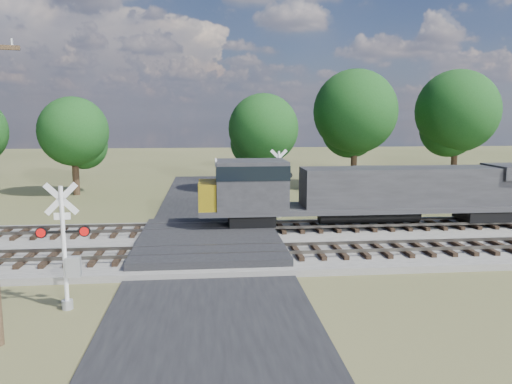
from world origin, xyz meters
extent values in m
plane|color=#424826|center=(0.00, 0.00, 0.00)|extent=(160.00, 160.00, 0.00)
cube|color=gray|center=(10.00, 0.50, 0.15)|extent=(140.00, 10.00, 0.30)
cube|color=black|center=(0.00, 0.00, 0.04)|extent=(7.00, 60.00, 0.08)
cube|color=#262628|center=(0.00, 0.50, 0.32)|extent=(7.00, 9.00, 0.62)
cube|color=black|center=(2.00, -2.00, 0.39)|extent=(44.00, 2.60, 0.18)
cube|color=#504B45|center=(10.00, -2.72, 0.55)|extent=(140.00, 0.08, 0.15)
cube|color=#504B45|center=(10.00, -1.28, 0.55)|extent=(140.00, 0.08, 0.15)
cube|color=black|center=(2.00, 3.00, 0.39)|extent=(44.00, 2.60, 0.18)
cube|color=#504B45|center=(10.00, 2.28, 0.55)|extent=(140.00, 0.08, 0.15)
cube|color=#504B45|center=(10.00, 3.72, 0.55)|extent=(140.00, 0.08, 0.15)
cylinder|color=silver|center=(-4.91, -7.10, 2.14)|extent=(0.15, 0.15, 4.28)
cylinder|color=#95979A|center=(-4.91, -7.10, 0.16)|extent=(0.38, 0.38, 0.32)
cube|color=silver|center=(-4.91, -7.10, 3.85)|extent=(1.12, 0.11, 1.12)
cube|color=silver|center=(-4.91, -7.10, 3.85)|extent=(1.12, 0.11, 1.12)
cube|color=silver|center=(-4.91, -7.10, 3.26)|extent=(0.54, 0.06, 0.24)
cube|color=black|center=(-4.91, -7.10, 2.73)|extent=(1.71, 0.16, 0.06)
cylinder|color=red|center=(-5.60, -7.14, 2.73)|extent=(0.39, 0.13, 0.38)
cylinder|color=red|center=(-4.21, -7.06, 2.73)|extent=(0.39, 0.13, 0.38)
cube|color=#95979A|center=(-4.64, -7.08, 1.50)|extent=(0.50, 0.35, 0.70)
cylinder|color=silver|center=(4.53, 7.74, 2.16)|extent=(0.15, 0.15, 4.33)
cylinder|color=#95979A|center=(4.53, 7.74, 0.16)|extent=(0.39, 0.39, 0.32)
cube|color=silver|center=(4.53, 7.74, 3.90)|extent=(1.13, 0.09, 1.13)
cube|color=silver|center=(4.53, 7.74, 3.90)|extent=(1.13, 0.09, 1.13)
cube|color=silver|center=(4.53, 7.74, 3.30)|extent=(0.54, 0.05, 0.24)
cube|color=black|center=(4.53, 7.74, 2.76)|extent=(1.73, 0.13, 0.06)
cylinder|color=red|center=(5.24, 7.77, 2.76)|extent=(0.39, 0.12, 0.39)
cylinder|color=red|center=(3.83, 7.72, 2.76)|extent=(0.39, 0.12, 0.39)
cube|color=#95979A|center=(4.26, 7.73, 1.52)|extent=(0.50, 0.34, 0.70)
cube|color=#4A321F|center=(13.04, 11.32, 1.30)|extent=(4.00, 4.00, 2.59)
cube|color=#2B2B2E|center=(13.04, 11.32, 2.69)|extent=(4.40, 4.40, 0.19)
cylinder|color=black|center=(-11.04, 18.67, 2.04)|extent=(0.56, 0.56, 4.08)
sphere|color=#123A12|center=(-11.04, 18.67, 5.30)|extent=(5.71, 5.71, 5.71)
cylinder|color=black|center=(4.70, 18.19, 2.12)|extent=(0.56, 0.56, 4.23)
sphere|color=#123A12|center=(4.70, 18.19, 5.50)|extent=(5.93, 5.93, 5.93)
cylinder|color=black|center=(13.17, 20.02, 2.68)|extent=(0.56, 0.56, 5.36)
sphere|color=#123A12|center=(13.17, 20.02, 6.96)|extent=(7.50, 7.50, 7.50)
cylinder|color=black|center=(22.78, 20.23, 2.69)|extent=(0.56, 0.56, 5.38)
sphere|color=#123A12|center=(22.78, 20.23, 7.00)|extent=(7.54, 7.54, 7.54)
camera|label=1|loc=(-0.03, -24.00, 6.59)|focal=35.00mm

